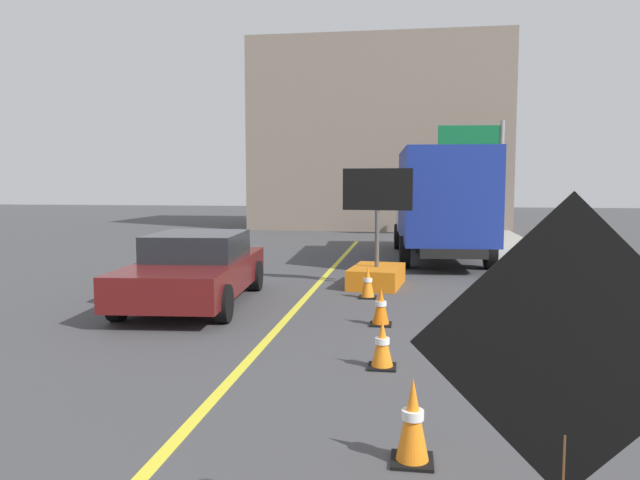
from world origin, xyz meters
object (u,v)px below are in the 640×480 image
Objects in this scene: traffic_cone_near_sign at (413,421)px; traffic_cone_curbside at (368,283)px; traffic_cone_far_lane at (381,306)px; roadwork_sign at (567,356)px; arrow_board_trailer at (377,265)px; highway_guide_sign at (483,158)px; pickup_car at (196,268)px; box_truck at (440,201)px; traffic_cone_mid_lane at (382,345)px.

traffic_cone_curbside is at bearing 96.94° from traffic_cone_near_sign.
traffic_cone_near_sign is 1.15× the size of traffic_cone_far_lane.
arrow_board_trailer is (-1.57, 10.58, -0.99)m from roadwork_sign.
highway_guide_sign reaches higher than traffic_cone_near_sign.
arrow_board_trailer is 4.26m from pickup_car.
roadwork_sign is 10.75m from arrow_board_trailer.
highway_guide_sign reaches higher than box_truck.
highway_guide_sign is (2.22, 23.47, 1.95)m from roadwork_sign.
box_truck is at bearing 75.29° from traffic_cone_curbside.
highway_guide_sign is at bearing 84.60° from roadwork_sign.
box_truck is 1.55× the size of highway_guide_sign.
traffic_cone_near_sign reaches higher than traffic_cone_curbside.
traffic_cone_curbside is at bearing -93.96° from arrow_board_trailer.
traffic_cone_curbside is (-0.10, -1.49, -0.16)m from arrow_board_trailer.
box_truck reaches higher than roadwork_sign.
arrow_board_trailer is at bearing -107.63° from box_truck.
pickup_car is 3.50m from traffic_cone_curbside.
roadwork_sign is 9.31m from traffic_cone_curbside.
traffic_cone_curbside is at bearing -104.71° from box_truck.
traffic_cone_curbside is at bearing 99.25° from traffic_cone_far_lane.
box_truck reaches higher than traffic_cone_mid_lane.
traffic_cone_near_sign reaches higher than traffic_cone_mid_lane.
roadwork_sign is 3.54× the size of traffic_cone_curbside.
traffic_cone_mid_lane is (-0.38, 2.62, -0.06)m from traffic_cone_near_sign.
traffic_cone_near_sign is (-3.00, -21.71, -3.06)m from highway_guide_sign.
traffic_cone_curbside is (-1.67, 9.09, -1.15)m from roadwork_sign.
pickup_car is 7.35× the size of traffic_cone_curbside.
traffic_cone_curbside is at bearing -105.14° from highway_guide_sign.
traffic_cone_far_lane is (-3.51, -16.74, -3.11)m from highway_guide_sign.
box_truck reaches higher than traffic_cone_far_lane.
box_truck reaches higher than pickup_car.
pickup_car is (-3.42, -2.54, 0.22)m from arrow_board_trailer.
box_truck is at bearing 56.82° from pickup_car.
arrow_board_trailer is 8.86m from traffic_cone_near_sign.
highway_guide_sign is at bearing 79.97° from traffic_cone_mid_lane.
traffic_cone_near_sign is 2.64m from traffic_cone_mid_lane.
traffic_cone_far_lane is (-0.51, 4.97, -0.05)m from traffic_cone_near_sign.
roadwork_sign reaches higher than traffic_cone_far_lane.
traffic_cone_mid_lane is at bearing 98.18° from traffic_cone_near_sign.
roadwork_sign is at bearing -79.17° from traffic_cone_far_lane.
traffic_cone_near_sign is at bearing -97.87° from highway_guide_sign.
arrow_board_trailer reaches higher than traffic_cone_far_lane.
traffic_cone_far_lane is (3.70, -1.31, -0.38)m from pickup_car.
box_truck is at bearing 86.44° from traffic_cone_near_sign.
roadwork_sign is 3.75× the size of traffic_cone_mid_lane.
highway_guide_sign is 15.22m from traffic_cone_curbside.
pickup_car is 7.57m from traffic_cone_near_sign.
traffic_cone_far_lane is at bearing 93.22° from traffic_cone_mid_lane.
box_truck is 9.35m from pickup_car.
traffic_cone_curbside is (-0.89, 7.33, -0.04)m from traffic_cone_near_sign.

